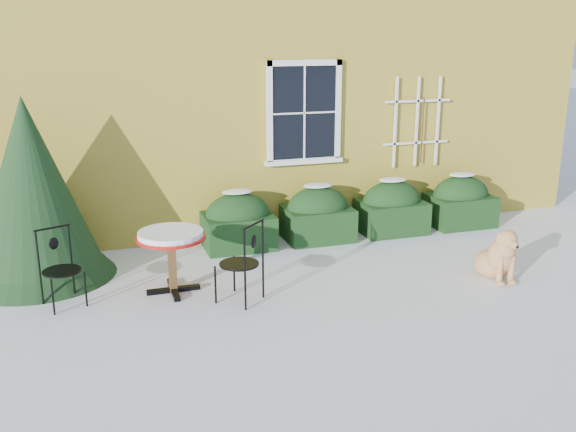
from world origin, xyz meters
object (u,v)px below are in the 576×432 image
object	(u,v)px
evergreen_shrub	(33,207)
patio_chair_near	(242,262)
bistro_table	(171,242)
patio_chair_far	(60,268)
dog	(498,258)

from	to	relation	value
evergreen_shrub	patio_chair_near	distance (m)	2.97
bistro_table	patio_chair_far	size ratio (longest dim) A/B	0.92
evergreen_shrub	patio_chair_near	xyz separation A→B (m)	(2.42, -1.65, -0.47)
patio_chair_near	bistro_table	bearing A→B (deg)	-79.86
bistro_table	patio_chair_near	distance (m)	0.97
evergreen_shrub	dog	distance (m)	6.22
bistro_table	patio_chair_far	bearing A→B (deg)	178.74
patio_chair_near	patio_chair_far	distance (m)	2.19
evergreen_shrub	bistro_table	size ratio (longest dim) A/B	2.78
patio_chair_near	evergreen_shrub	bearing A→B (deg)	-78.78
patio_chair_near	dog	world-z (taller)	patio_chair_near
dog	patio_chair_far	bearing A→B (deg)	171.26
bistro_table	dog	size ratio (longest dim) A/B	1.03
evergreen_shrub	bistro_table	world-z (taller)	evergreen_shrub
bistro_table	dog	distance (m)	4.32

